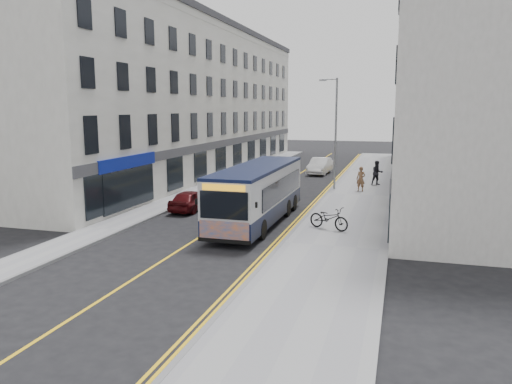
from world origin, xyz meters
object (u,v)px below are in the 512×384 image
Objects in this scene: streetlamp at (335,130)px; pedestrian_far at (377,173)px; bicycle at (329,218)px; car_white at (320,166)px; car_maroon at (191,200)px; city_bus at (258,192)px; pedestrian_near at (361,179)px.

streetlamp is 5.24m from pedestrian_far.
car_white reaches higher than bicycle.
streetlamp reaches higher than car_maroon.
city_bus is at bearing -135.09° from pedestrian_far.
city_bus reaches higher than car_white.
streetlamp is 3.78× the size of bicycle.
streetlamp reaches higher than bicycle.
pedestrian_near is at bearing -14.32° from streetlamp.
car_white is 18.93m from car_maroon.
streetlamp reaches higher than car_white.
bicycle is 1.22× the size of pedestrian_near.
car_maroon is (-7.01, -9.56, -3.76)m from streetlamp.
streetlamp is at bearing -71.26° from car_white.
streetlamp is at bearing -123.98° from car_maroon.
pedestrian_near is (4.34, 11.06, -0.66)m from city_bus.
car_maroon is (-9.96, -12.31, -0.43)m from pedestrian_far.
bicycle is 1.14× the size of pedestrian_far.
bicycle is at bearing -79.68° from pedestrian_near.
city_bus is at bearing 158.99° from car_maroon.
pedestrian_near is 3.40m from pedestrian_far.
city_bus is at bearing 101.94° from bicycle.
city_bus reaches higher than pedestrian_far.
streetlamp is 4.33× the size of pedestrian_far.
pedestrian_far is (0.96, 3.26, 0.06)m from pedestrian_near.
pedestrian_near is at bearing 20.90° from bicycle.
pedestrian_far reaches higher than car_white.
city_bus is 20.38m from car_white.
car_white is at bearing 33.80° from bicycle.
city_bus is 5.60× the size of pedestrian_far.
streetlamp is at bearing 178.71° from pedestrian_near.
pedestrian_near is 10.28m from car_white.
car_maroon reaches higher than bicycle.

